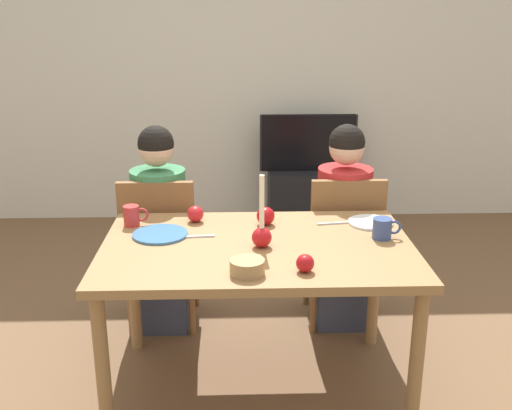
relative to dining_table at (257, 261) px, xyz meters
name	(u,v)px	position (x,y,z in m)	size (l,w,h in m)	color
ground_plane	(257,387)	(0.00, 0.00, -0.67)	(7.68, 7.68, 0.00)	brown
back_wall	(246,66)	(0.00, 2.60, 0.63)	(6.40, 0.10, 2.60)	beige
dining_table	(257,261)	(0.00, 0.00, 0.00)	(1.40, 0.90, 0.75)	olive
chair_left	(160,244)	(-0.52, 0.61, -0.15)	(0.40, 0.40, 0.90)	brown
chair_right	(343,242)	(0.50, 0.61, -0.15)	(0.40, 0.40, 0.90)	brown
person_left_child	(160,233)	(-0.52, 0.64, -0.10)	(0.30, 0.30, 1.17)	#33384C
person_right_child	(343,231)	(0.50, 0.64, -0.10)	(0.30, 0.30, 1.17)	#33384C
tv_stand	(307,198)	(0.50, 2.30, -0.43)	(0.64, 0.40, 0.48)	black
tv	(308,143)	(0.50, 2.30, 0.04)	(0.79, 0.05, 0.46)	black
candle_centerpiece	(262,233)	(0.02, -0.03, 0.15)	(0.09, 0.09, 0.33)	red
plate_left	(160,234)	(-0.45, 0.12, 0.09)	(0.26, 0.26, 0.01)	teal
plate_right	(370,222)	(0.57, 0.25, 0.09)	(0.22, 0.22, 0.01)	silver
mug_left	(132,216)	(-0.60, 0.27, 0.13)	(0.12, 0.08, 0.10)	#B72D2D
mug_right	(383,228)	(0.58, 0.05, 0.13)	(0.13, 0.09, 0.10)	#33477F
fork_left	(195,237)	(-0.28, 0.09, 0.09)	(0.18, 0.01, 0.01)	silver
fork_right	(335,223)	(0.39, 0.25, 0.09)	(0.18, 0.01, 0.01)	silver
bowl_walnuts	(247,267)	(-0.05, -0.31, 0.11)	(0.14, 0.14, 0.06)	#99754C
apple_near_candle	(266,216)	(0.05, 0.26, 0.13)	(0.09, 0.09, 0.09)	#B31015
apple_by_left_plate	(305,263)	(0.18, -0.30, 0.12)	(0.07, 0.07, 0.07)	#AC1317
apple_by_right_mug	(195,214)	(-0.30, 0.31, 0.12)	(0.08, 0.08, 0.08)	red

